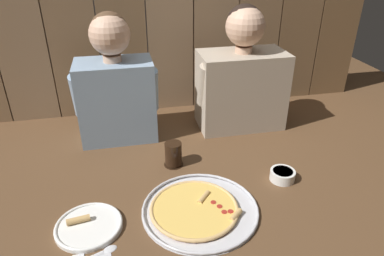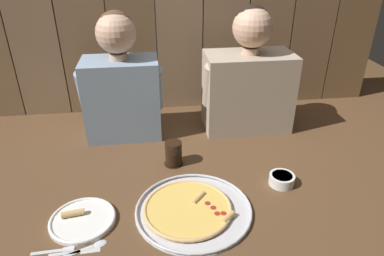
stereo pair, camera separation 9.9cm
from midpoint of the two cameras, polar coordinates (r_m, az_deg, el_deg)
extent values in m
plane|color=brown|center=(1.42, -0.63, -8.28)|extent=(3.20, 3.20, 0.00)
cylinder|color=silver|center=(1.27, -0.96, -13.36)|extent=(0.41, 0.41, 0.01)
torus|color=silver|center=(1.26, -0.96, -13.09)|extent=(0.41, 0.41, 0.01)
cylinder|color=#B23823|center=(1.27, -1.93, -13.21)|extent=(0.31, 0.31, 0.00)
cylinder|color=#EABC56|center=(1.26, -1.94, -13.04)|extent=(0.30, 0.30, 0.01)
torus|color=tan|center=(1.26, -1.94, -13.04)|extent=(0.32, 0.32, 0.01)
cube|color=#EFC660|center=(1.25, 3.49, -13.69)|extent=(0.09, 0.09, 0.01)
cylinder|color=tan|center=(1.23, 4.84, -14.08)|extent=(0.06, 0.06, 0.02)
cylinder|color=#A3281E|center=(1.25, 3.98, -13.50)|extent=(0.02, 0.02, 0.00)
cylinder|color=#A3281E|center=(1.24, 2.96, -13.60)|extent=(0.02, 0.02, 0.00)
cube|color=#F4D170|center=(1.29, 1.61, -12.20)|extent=(0.12, 0.11, 0.01)
cylinder|color=tan|center=(1.30, -0.29, -11.36)|extent=(0.06, 0.07, 0.02)
cylinder|color=#A3281E|center=(1.28, 1.25, -12.10)|extent=(0.02, 0.02, 0.00)
cylinder|color=#A3281E|center=(1.26, 2.23, -12.74)|extent=(0.02, 0.02, 0.00)
cylinder|color=white|center=(1.27, -18.72, -15.06)|extent=(0.22, 0.22, 0.01)
torus|color=white|center=(1.26, -18.76, -14.86)|extent=(0.22, 0.22, 0.01)
cylinder|color=tan|center=(1.28, -20.27, -13.95)|extent=(0.08, 0.03, 0.02)
cylinder|color=black|center=(1.50, -4.91, -5.91)|extent=(0.08, 0.08, 0.01)
cylinder|color=black|center=(1.48, -5.00, -4.21)|extent=(0.07, 0.07, 0.10)
cylinder|color=white|center=(1.44, 12.64, -7.58)|extent=(0.10, 0.10, 0.04)
cylinder|color=#B23823|center=(1.43, 12.68, -7.24)|extent=(0.08, 0.08, 0.02)
cube|color=silver|center=(1.17, -17.12, -19.44)|extent=(0.06, 0.03, 0.00)
ellipsoid|color=silver|center=(1.18, -15.72, -18.44)|extent=(0.05, 0.04, 0.01)
cube|color=#849EB7|center=(1.68, -13.83, 4.33)|extent=(0.35, 0.21, 0.38)
cylinder|color=#DBAD8E|center=(1.61, -14.66, 10.95)|extent=(0.08, 0.08, 0.03)
sphere|color=#DBAD8E|center=(1.58, -15.13, 14.50)|extent=(0.18, 0.18, 0.18)
sphere|color=brown|center=(1.59, -15.18, 15.06)|extent=(0.16, 0.16, 0.16)
cylinder|color=#849EB7|center=(1.63, -19.42, 5.01)|extent=(0.08, 0.13, 0.22)
cylinder|color=#849EB7|center=(1.62, -8.64, 6.13)|extent=(0.08, 0.12, 0.22)
cube|color=#B2A38E|center=(1.75, 6.37, 6.15)|extent=(0.42, 0.23, 0.38)
cylinder|color=#DBAD8E|center=(1.69, 6.74, 12.61)|extent=(0.08, 0.08, 0.03)
sphere|color=#DBAD8E|center=(1.66, 6.96, 16.13)|extent=(0.18, 0.18, 0.18)
sphere|color=black|center=(1.67, 6.83, 16.69)|extent=(0.17, 0.17, 0.17)
cylinder|color=#B2A38E|center=(1.65, 0.58, 7.00)|extent=(0.08, 0.13, 0.22)
cylinder|color=#B2A38E|center=(1.77, 12.77, 7.76)|extent=(0.08, 0.13, 0.22)
cube|color=#896B4C|center=(1.92, -28.50, 16.26)|extent=(0.24, 0.03, 1.10)
cube|color=brown|center=(1.87, -21.06, 17.48)|extent=(0.24, 0.03, 1.10)
cube|color=brown|center=(1.85, -13.24, 18.45)|extent=(0.24, 0.03, 1.10)
cube|color=#8D6E4F|center=(1.87, -5.32, 19.10)|extent=(0.24, 0.03, 1.10)
cube|color=#87684A|center=(1.91, 2.40, 19.41)|extent=(0.24, 0.03, 1.10)
cube|color=brown|center=(1.99, 9.67, 19.39)|extent=(0.24, 0.03, 1.10)
cube|color=brown|center=(2.09, 16.31, 19.13)|extent=(0.24, 0.03, 1.10)
cube|color=brown|center=(2.21, 22.26, 18.69)|extent=(0.24, 0.03, 1.10)
camera|label=1|loc=(0.05, -92.02, -1.09)|focal=32.66mm
camera|label=2|loc=(0.05, 87.98, 1.09)|focal=32.66mm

